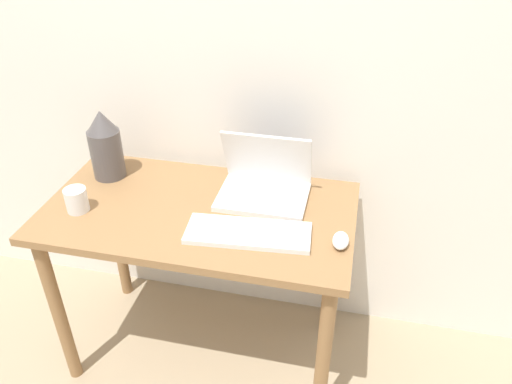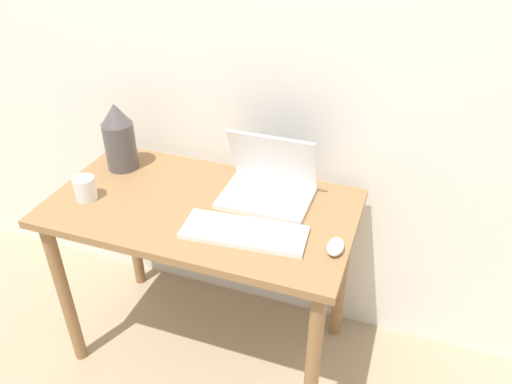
{
  "view_description": "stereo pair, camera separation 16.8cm",
  "coord_description": "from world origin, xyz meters",
  "px_view_note": "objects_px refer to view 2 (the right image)",
  "views": [
    {
      "loc": [
        0.52,
        -1.08,
        1.76
      ],
      "look_at": [
        0.21,
        0.3,
        0.84
      ],
      "focal_mm": 35.0,
      "sensor_mm": 36.0,
      "label": 1
    },
    {
      "loc": [
        0.68,
        -1.03,
        1.76
      ],
      "look_at": [
        0.21,
        0.3,
        0.84
      ],
      "focal_mm": 35.0,
      "sensor_mm": 36.0,
      "label": 2
    }
  ],
  "objects_px": {
    "laptop": "(269,184)",
    "mug": "(85,188)",
    "vase": "(119,137)",
    "mouse": "(335,247)",
    "keyboard": "(244,232)"
  },
  "relations": [
    {
      "from": "laptop",
      "to": "mug",
      "type": "xyz_separation_m",
      "value": [
        -0.62,
        -0.24,
        -0.01
      ]
    },
    {
      "from": "laptop",
      "to": "vase",
      "type": "bearing_deg",
      "value": 179.38
    },
    {
      "from": "laptop",
      "to": "vase",
      "type": "relative_size",
      "value": 1.17
    },
    {
      "from": "mouse",
      "to": "keyboard",
      "type": "bearing_deg",
      "value": -177.06
    },
    {
      "from": "mouse",
      "to": "mug",
      "type": "xyz_separation_m",
      "value": [
        -0.92,
        -0.01,
        0.02
      ]
    },
    {
      "from": "keyboard",
      "to": "mouse",
      "type": "xyz_separation_m",
      "value": [
        0.3,
        0.02,
        0.01
      ]
    },
    {
      "from": "vase",
      "to": "mug",
      "type": "bearing_deg",
      "value": -90.39
    },
    {
      "from": "keyboard",
      "to": "laptop",
      "type": "bearing_deg",
      "value": 89.41
    },
    {
      "from": "keyboard",
      "to": "mouse",
      "type": "distance_m",
      "value": 0.3
    },
    {
      "from": "keyboard",
      "to": "mug",
      "type": "relative_size",
      "value": 4.9
    },
    {
      "from": "keyboard",
      "to": "mouse",
      "type": "height_order",
      "value": "mouse"
    },
    {
      "from": "vase",
      "to": "laptop",
      "type": "bearing_deg",
      "value": -0.62
    },
    {
      "from": "laptop",
      "to": "keyboard",
      "type": "distance_m",
      "value": 0.25
    },
    {
      "from": "laptop",
      "to": "keyboard",
      "type": "relative_size",
      "value": 0.76
    },
    {
      "from": "laptop",
      "to": "mug",
      "type": "height_order",
      "value": "laptop"
    }
  ]
}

